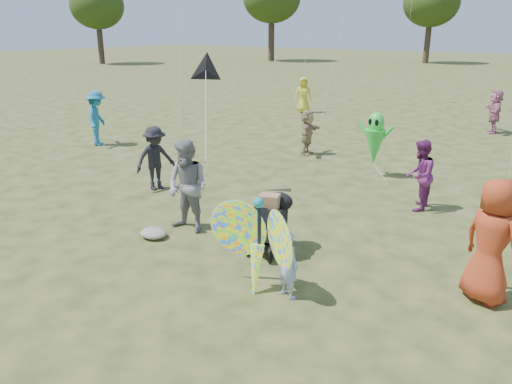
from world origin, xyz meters
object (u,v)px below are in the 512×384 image
(child_girl, at_px, (288,265))
(crowd_j, at_px, (495,111))
(crowd_b, at_px, (155,158))
(butterfly_kite, at_px, (258,245))
(crowd_a, at_px, (492,242))
(alien_kite, at_px, (375,141))
(crowd_d, at_px, (307,132))
(adult_man, at_px, (188,187))
(crowd_g, at_px, (303,95))
(crowd_e, at_px, (420,175))
(jogging_stroller, at_px, (272,219))
(crowd_i, at_px, (97,118))

(child_girl, height_order, crowd_j, crowd_j)
(crowd_b, relative_size, butterfly_kite, 0.90)
(crowd_a, relative_size, crowd_b, 1.18)
(alien_kite, bearing_deg, butterfly_kite, -80.78)
(crowd_j, bearing_deg, crowd_d, -48.89)
(adult_man, relative_size, crowd_b, 1.16)
(crowd_d, height_order, crowd_g, crowd_g)
(crowd_a, height_order, crowd_d, crowd_a)
(crowd_a, bearing_deg, adult_man, 33.85)
(crowd_a, distance_m, alien_kite, 6.40)
(crowd_d, xyz_separation_m, crowd_e, (4.53, -2.87, 0.07))
(crowd_e, distance_m, crowd_g, 13.18)
(crowd_a, xyz_separation_m, jogging_stroller, (-3.48, -0.47, -0.32))
(adult_man, bearing_deg, crowd_b, 147.19)
(crowd_e, relative_size, alien_kite, 0.89)
(child_girl, xyz_separation_m, crowd_g, (-8.61, 14.61, 0.30))
(crowd_i, distance_m, butterfly_kite, 11.20)
(adult_man, height_order, butterfly_kite, adult_man)
(alien_kite, bearing_deg, crowd_b, -132.38)
(child_girl, relative_size, crowd_j, 0.63)
(crowd_d, xyz_separation_m, crowd_j, (3.95, 7.09, 0.11))
(child_girl, distance_m, crowd_g, 16.96)
(crowd_j, bearing_deg, alien_kite, -28.58)
(crowd_a, distance_m, butterfly_kite, 3.37)
(child_girl, relative_size, crowd_e, 0.67)
(crowd_b, relative_size, jogging_stroller, 1.38)
(crowd_d, distance_m, jogging_stroller, 7.28)
(adult_man, height_order, crowd_b, adult_man)
(crowd_d, height_order, crowd_j, crowd_j)
(adult_man, xyz_separation_m, crowd_j, (2.62, 13.83, -0.09))
(crowd_e, relative_size, jogging_stroller, 1.37)
(crowd_i, bearing_deg, child_girl, -151.65)
(crowd_a, relative_size, jogging_stroller, 1.63)
(adult_man, relative_size, crowd_j, 1.11)
(crowd_e, bearing_deg, butterfly_kite, -18.75)
(child_girl, distance_m, alien_kite, 6.86)
(crowd_b, distance_m, crowd_i, 5.66)
(crowd_d, relative_size, crowd_j, 0.86)
(crowd_d, relative_size, crowd_g, 0.86)
(child_girl, height_order, crowd_a, crowd_a)
(crowd_g, bearing_deg, crowd_i, -134.28)
(crowd_g, xyz_separation_m, butterfly_kite, (8.10, -14.69, -0.09))
(crowd_i, height_order, crowd_j, crowd_i)
(crowd_e, distance_m, jogging_stroller, 3.92)
(crowd_i, bearing_deg, crowd_d, -102.31)
(butterfly_kite, bearing_deg, crowd_b, 152.98)
(child_girl, relative_size, jogging_stroller, 0.91)
(crowd_b, bearing_deg, butterfly_kite, -99.07)
(crowd_a, xyz_separation_m, crowd_i, (-13.04, 3.01, -0.01))
(child_girl, height_order, crowd_g, crowd_g)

